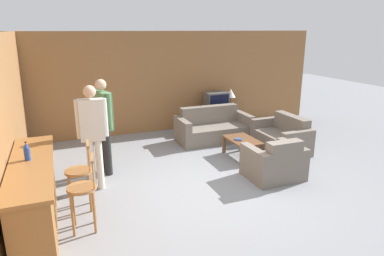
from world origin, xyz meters
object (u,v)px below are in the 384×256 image
at_px(armchair_near, 275,163).
at_px(tv, 216,100).
at_px(loveseat_right, 282,137).
at_px(book_on_table, 238,139).
at_px(tv_unit, 216,118).
at_px(bottle, 27,152).
at_px(person_by_counter, 93,131).
at_px(bar_chair_near, 83,192).
at_px(coffee_table, 242,142).
at_px(person_by_window, 103,122).
at_px(couch_far, 213,129).
at_px(table_lamp, 231,94).
at_px(bar_chair_mid, 80,175).

height_order(armchair_near, tv, tv).
xyz_separation_m(loveseat_right, book_on_table, (-1.20, -0.13, 0.14)).
xyz_separation_m(tv_unit, tv, (-0.00, -0.00, 0.51)).
relative_size(bottle, person_by_counter, 0.15).
bearing_deg(tv, armchair_near, -97.06).
xyz_separation_m(bar_chair_near, tv_unit, (3.79, 3.80, -0.27)).
distance_m(coffee_table, person_by_window, 2.90).
height_order(tv_unit, person_by_window, person_by_window).
relative_size(armchair_near, person_by_window, 0.54).
height_order(couch_far, table_lamp, table_lamp).
xyz_separation_m(bar_chair_near, table_lamp, (4.22, 3.80, 0.39)).
bearing_deg(armchair_near, loveseat_right, 49.52).
height_order(bar_chair_near, bottle, bottle).
xyz_separation_m(loveseat_right, person_by_counter, (-4.15, -0.50, 0.75)).
relative_size(tv_unit, bottle, 4.54).
height_order(bar_chair_near, coffee_table, bar_chair_near).
xyz_separation_m(tv, person_by_counter, (-3.49, -2.60, 0.24)).
bearing_deg(book_on_table, person_by_counter, -172.73).
relative_size(bar_chair_mid, book_on_table, 5.67).
distance_m(armchair_near, person_by_window, 3.23).
bearing_deg(bottle, table_lamp, 34.98).
bearing_deg(bar_chair_near, couch_far, 41.51).
bearing_deg(armchair_near, coffee_table, 90.87).
distance_m(tv_unit, person_by_window, 3.87).
bearing_deg(person_by_counter, bar_chair_mid, -115.67).
height_order(tv, book_on_table, tv).
xyz_separation_m(bar_chair_near, coffee_table, (3.35, 1.60, -0.21)).
distance_m(table_lamp, person_by_counter, 4.71).
height_order(tv, person_by_window, person_by_window).
distance_m(bar_chair_near, table_lamp, 5.70).
height_order(bar_chair_mid, table_lamp, table_lamp).
bearing_deg(armchair_near, bar_chair_mid, 177.48).
bearing_deg(book_on_table, couch_far, 88.26).
bearing_deg(bar_chair_mid, person_by_window, 66.05).
bearing_deg(couch_far, armchair_near, -88.00).
bearing_deg(book_on_table, bar_chair_near, -154.00).
relative_size(couch_far, book_on_table, 9.75).
bearing_deg(coffee_table, bar_chair_mid, -163.45).
height_order(bottle, book_on_table, bottle).
height_order(loveseat_right, bottle, bottle).
height_order(couch_far, person_by_counter, person_by_counter).
height_order(bottle, person_by_counter, person_by_counter).
xyz_separation_m(bar_chair_near, tv, (3.79, 3.80, 0.24)).
bearing_deg(book_on_table, bottle, -163.08).
bearing_deg(couch_far, bar_chair_mid, -144.92).
bearing_deg(bar_chair_near, bottle, 148.00).
relative_size(bar_chair_near, bar_chair_mid, 1.00).
bearing_deg(armchair_near, person_by_window, 154.10).
xyz_separation_m(book_on_table, person_by_counter, (-2.95, -0.38, 0.61)).
height_order(loveseat_right, book_on_table, loveseat_right).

